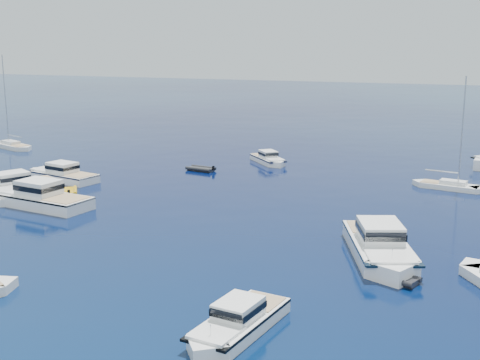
# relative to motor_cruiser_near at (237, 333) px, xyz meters

# --- Properties ---
(ground) EXTENTS (400.00, 400.00, 0.00)m
(ground) POSITION_rel_motor_cruiser_near_xyz_m (-8.99, -0.91, 0.00)
(ground) COLOR #08294D
(ground) RESTS_ON ground
(motor_cruiser_near) EXTENTS (3.75, 8.63, 2.19)m
(motor_cruiser_near) POSITION_rel_motor_cruiser_near_xyz_m (0.00, 0.00, 0.00)
(motor_cruiser_near) COLOR white
(motor_cruiser_near) RESTS_ON ground
(motor_cruiser_right) EXTENTS (7.66, 12.54, 3.15)m
(motor_cruiser_right) POSITION_rel_motor_cruiser_near_xyz_m (4.92, 14.37, 0.00)
(motor_cruiser_right) COLOR white
(motor_cruiser_right) RESTS_ON ground
(motor_cruiser_left) EXTENTS (7.37, 10.33, 2.64)m
(motor_cruiser_left) POSITION_rel_motor_cruiser_near_xyz_m (-32.04, 20.35, 0.00)
(motor_cruiser_left) COLOR white
(motor_cruiser_left) RESTS_ON ground
(motor_cruiser_centre) EXTENTS (12.15, 5.23, 3.09)m
(motor_cruiser_centre) POSITION_rel_motor_cruiser_near_xyz_m (-26.24, 17.25, 0.00)
(motor_cruiser_centre) COLOR white
(motor_cruiser_centre) RESTS_ON ground
(motor_cruiser_far_l) EXTENTS (10.04, 4.92, 2.53)m
(motor_cruiser_far_l) POSITION_rel_motor_cruiser_near_xyz_m (-30.94, 27.02, 0.00)
(motor_cruiser_far_l) COLOR white
(motor_cruiser_far_l) RESTS_ON ground
(motor_cruiser_horizon) EXTENTS (6.70, 7.00, 1.95)m
(motor_cruiser_horizon) POSITION_rel_motor_cruiser_near_xyz_m (-13.44, 44.37, 0.00)
(motor_cruiser_horizon) COLOR white
(motor_cruiser_horizon) RESTS_ON ground
(sailboat_centre) EXTENTS (8.25, 3.55, 11.76)m
(sailboat_centre) POSITION_rel_motor_cruiser_near_xyz_m (8.07, 37.91, 0.00)
(sailboat_centre) COLOR white
(sailboat_centre) RESTS_ON ground
(sailboat_far_l) EXTENTS (9.25, 5.43, 13.24)m
(sailboat_far_l) POSITION_rel_motor_cruiser_near_xyz_m (-50.22, 41.81, 0.00)
(sailboat_far_l) COLOR silver
(sailboat_far_l) RESTS_ON ground
(tender_yellow) EXTENTS (3.37, 3.68, 0.95)m
(tender_yellow) POSITION_rel_motor_cruiser_near_xyz_m (-26.51, 22.23, 0.00)
(tender_yellow) COLOR #CD960C
(tender_yellow) RESTS_ON ground
(tender_grey_near) EXTENTS (3.71, 2.84, 0.95)m
(tender_grey_near) POSITION_rel_motor_cruiser_near_xyz_m (6.46, 10.24, 0.00)
(tender_grey_near) COLOR black
(tender_grey_near) RESTS_ON ground
(tender_grey_far) EXTENTS (3.69, 2.42, 0.95)m
(tender_grey_far) POSITION_rel_motor_cruiser_near_xyz_m (-19.19, 37.07, 0.00)
(tender_grey_far) COLOR black
(tender_grey_far) RESTS_ON ground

